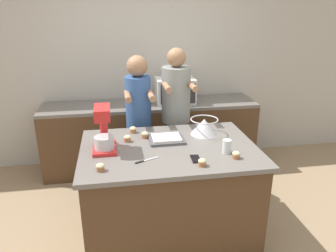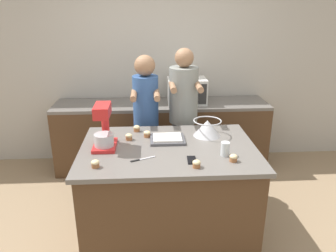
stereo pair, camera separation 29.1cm
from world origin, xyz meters
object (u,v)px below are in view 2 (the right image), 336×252
Objects in this scene: person_right at (183,119)px; cupcake_3 at (129,137)px; cupcake_0 at (197,164)px; drinking_glass at (225,149)px; microwave_oven at (187,91)px; mixing_bowl at (207,127)px; cupcake_4 at (147,134)px; person_left at (146,122)px; cupcake_5 at (137,128)px; stand_mixer at (104,129)px; cell_phone at (192,160)px; cupcake_1 at (233,158)px; cupcake_2 at (95,164)px; baking_tray at (167,139)px; knife at (141,159)px.

person_right is 0.86m from cupcake_3.
person_right is 26.40× the size of cupcake_0.
cupcake_3 is at bearing 154.57° from drinking_glass.
microwave_oven is 4.15× the size of drinking_glass.
mixing_bowl reaches higher than cupcake_0.
cupcake_0 is 1.00× the size of cupcake_4.
cupcake_4 is at bearing -88.79° from person_left.
person_left is 0.43m from cupcake_5.
stand_mixer reaches higher than cupcake_5.
cell_phone is (0.74, -0.31, -0.17)m from stand_mixer.
cupcake_0 is at bearing -164.71° from cupcake_1.
baking_tray is at bearing 40.44° from cupcake_2.
drinking_glass is at bearing -85.41° from microwave_oven.
mixing_bowl is 0.46m from drinking_glass.
mixing_bowl is at bearing -43.71° from person_left.
baking_tray is at bearing -6.60° from cupcake_3.
cupcake_1 is at bearing -5.96° from cell_phone.
microwave_oven is at bearing 85.83° from cupcake_0.
microwave_oven is 7.74× the size of cupcake_0.
microwave_oven is 2.39× the size of knife.
microwave_oven reaches higher than baking_tray.
mixing_bowl is at bearing 67.84° from cell_phone.
mixing_bowl is at bearing 13.00° from stand_mixer.
cupcake_5 is (-0.10, 0.16, 0.00)m from cupcake_4.
microwave_oven is 1.79m from cupcake_1.
cupcake_1 is at bearing -42.20° from cupcake_5.
person_right is at bearing 45.11° from stand_mixer.
knife is at bearing -85.08° from cupcake_5.
cupcake_1 is at bearing -30.29° from cupcake_3.
cupcake_4 is (-0.19, 0.10, 0.01)m from baking_tray.
cupcake_3 is at bearing 66.75° from cupcake_2.
cupcake_3 is at bearing 105.94° from knife.
cell_phone is 0.34m from cupcake_1.
stand_mixer is at bearing 140.24° from knife.
baking_tray is at bearing -104.33° from microwave_oven.
cupcake_1 is 1.00× the size of cupcake_2.
cupcake_1 is 1.08m from cupcake_5.
person_right is 5.30× the size of baking_tray.
cupcake_3 reaches higher than cell_phone.
knife is at bearing 174.12° from cupcake_1.
mixing_bowl reaches higher than cell_phone.
cupcake_4 is at bearing 150.84° from baking_tray.
mixing_bowl is 4.23× the size of cupcake_5.
cupcake_2 and cupcake_3 have the same top height.
cupcake_1 is at bearing -69.17° from drinking_glass.
baking_tray is 2.18× the size of cell_phone.
person_left is 0.65m from cupcake_3.
cupcake_1 is at bearing -18.05° from stand_mixer.
cupcake_5 is at bearing 137.95° from baking_tray.
stand_mixer is 1.69m from microwave_oven.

